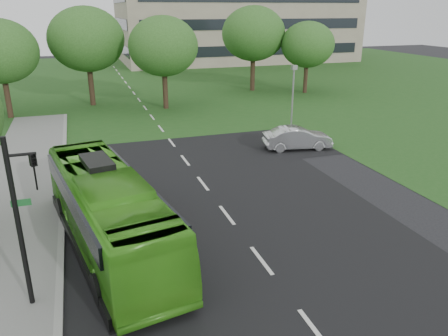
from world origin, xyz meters
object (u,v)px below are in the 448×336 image
tree_park_a (0,51)px  tree_park_e (308,45)px  tree_park_b (86,39)px  traffic_light (23,212)px  camera_pole (293,88)px  tree_park_d (253,34)px  tree_park_c (163,46)px  bus (108,211)px  sedan (297,138)px

tree_park_a → tree_park_e: 29.79m
tree_park_b → traffic_light: 31.33m
tree_park_b → camera_pole: tree_park_b is taller
traffic_light → tree_park_e: bearing=25.0°
tree_park_a → tree_park_d: size_ratio=0.89×
tree_park_b → tree_park_d: (17.71, 2.64, 0.08)m
camera_pole → tree_park_c: bearing=133.4°
traffic_light → tree_park_d: bearing=33.5°
tree_park_a → bus: bearing=-75.7°
tree_park_a → tree_park_d: 25.35m
sedan → traffic_light: 19.76m
sedan → camera_pole: 6.39m
tree_park_b → tree_park_c: (6.43, -3.71, -0.50)m
tree_park_c → tree_park_b: bearing=150.0°
tree_park_a → traffic_light: bearing=-82.2°
tree_park_d → sedan: 22.88m
tree_park_a → traffic_light: (3.84, -27.95, -2.27)m
tree_park_c → bus: size_ratio=0.75×
tree_park_a → tree_park_d: (24.69, 5.73, 0.69)m
bus → tree_park_c: bearing=63.4°
tree_park_a → tree_park_b: bearing=23.9°
tree_park_e → traffic_light: (-25.84, -30.45, -1.91)m
camera_pole → tree_park_e: bearing=61.1°
tree_park_b → sedan: tree_park_b is taller
tree_park_b → tree_park_c: size_ratio=1.10×
tree_park_d → sedan: tree_park_d is taller
sedan → camera_pole: size_ratio=0.94×
tree_park_d → sedan: (-5.46, -21.53, -5.48)m
tree_park_b → tree_park_c: tree_park_b is taller
tree_park_d → tree_park_e: (4.99, -3.23, -1.05)m
traffic_light → camera_pole: bearing=20.2°
tree_park_a → bus: (6.34, -24.94, -3.99)m
tree_park_e → tree_park_c: bearing=-169.2°
tree_park_e → camera_pole: bearing=-122.3°
tree_park_b → tree_park_d: 17.91m
bus → tree_park_b: bearing=78.3°
sedan → bus: bearing=135.1°
tree_park_b → tree_park_c: 7.44m
tree_park_c → tree_park_d: bearing=29.4°
tree_park_e → tree_park_d: bearing=147.1°
tree_park_a → tree_park_e: tree_park_a is taller
tree_park_b → sedan: (12.25, -18.89, -5.41)m
tree_park_a → tree_park_b: size_ratio=0.89×
tree_park_c → camera_pole: bearing=-50.0°
tree_park_a → tree_park_d: tree_park_d is taller
tree_park_e → tree_park_b: bearing=178.5°
bus → sedan: (12.88, 9.14, -0.81)m
tree_park_a → sedan: (19.23, -15.80, -4.79)m
tree_park_e → tree_park_a: bearing=-175.2°
tree_park_d → traffic_light: bearing=-121.8°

